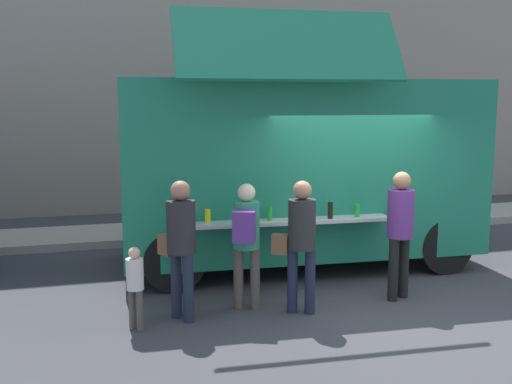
# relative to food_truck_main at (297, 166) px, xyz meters

# --- Properties ---
(ground_plane) EXTENTS (60.00, 60.00, 0.00)m
(ground_plane) POSITION_rel_food_truck_main_xyz_m (0.43, -2.39, -1.65)
(ground_plane) COLOR #38383D
(curb_strip) EXTENTS (28.00, 1.60, 0.15)m
(curb_strip) POSITION_rel_food_truck_main_xyz_m (-4.00, 2.62, -1.57)
(curb_strip) COLOR #9E998E
(curb_strip) RESTS_ON ground
(building_behind) EXTENTS (32.00, 2.40, 8.67)m
(building_behind) POSITION_rel_food_truck_main_xyz_m (-3.00, 6.52, 2.69)
(building_behind) COLOR gray
(building_behind) RESTS_ON ground
(food_truck_main) EXTENTS (5.76, 3.29, 3.95)m
(food_truck_main) POSITION_rel_food_truck_main_xyz_m (0.00, 0.00, 0.00)
(food_truck_main) COLOR #1A7052
(food_truck_main) RESTS_ON ground
(trash_bin) EXTENTS (0.60, 0.60, 0.97)m
(trash_bin) POSITION_rel_food_truck_main_xyz_m (3.59, 2.32, -1.16)
(trash_bin) COLOR #306539
(trash_bin) RESTS_ON ground
(customer_front_ordering) EXTENTS (0.55, 0.41, 1.72)m
(customer_front_ordering) POSITION_rel_food_truck_main_xyz_m (-0.74, -2.26, -0.63)
(customer_front_ordering) COLOR #1D2236
(customer_front_ordering) RESTS_ON ground
(customer_mid_with_backpack) EXTENTS (0.43, 0.54, 1.66)m
(customer_mid_with_backpack) POSITION_rel_food_truck_main_xyz_m (-1.37, -1.96, -0.63)
(customer_mid_with_backpack) COLOR #4F443E
(customer_mid_with_backpack) RESTS_ON ground
(customer_rear_waiting) EXTENTS (0.44, 0.55, 1.76)m
(customer_rear_waiting) POSITION_rel_food_truck_main_xyz_m (-2.24, -2.09, -0.61)
(customer_rear_waiting) COLOR #1D2436
(customer_rear_waiting) RESTS_ON ground
(customer_extra_browsing) EXTENTS (0.36, 0.36, 1.77)m
(customer_extra_browsing) POSITION_rel_food_truck_main_xyz_m (0.75, -2.10, -0.59)
(customer_extra_browsing) COLOR black
(customer_extra_browsing) RESTS_ON ground
(child_near_queue) EXTENTS (0.21, 0.21, 1.01)m
(child_near_queue) POSITION_rel_food_truck_main_xyz_m (-2.82, -2.29, -1.04)
(child_near_queue) COLOR #4F4542
(child_near_queue) RESTS_ON ground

